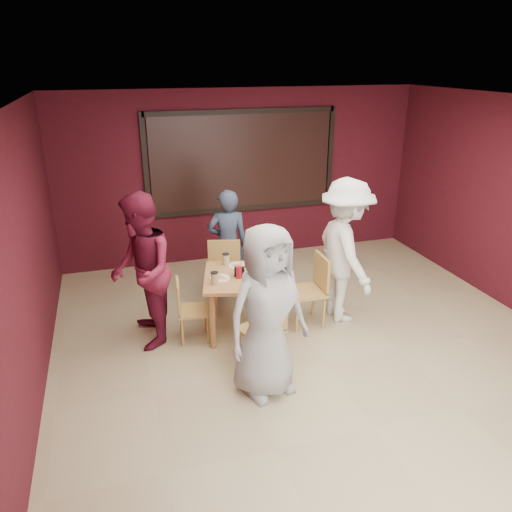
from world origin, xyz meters
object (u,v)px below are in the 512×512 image
object	(u,v)px
dining_table	(244,283)
chair_front	(265,328)
chair_right	(312,286)
diner_right	(345,251)
diner_back	(228,244)
chair_left	(188,307)
diner_front	(267,312)
chair_back	(224,271)
diner_left	(142,272)

from	to	relation	value
dining_table	chair_front	distance (m)	0.85
chair_right	diner_right	xyz separation A→B (m)	(0.45, 0.04, 0.41)
diner_back	chair_left	bearing A→B (deg)	62.30
diner_right	diner_front	bearing A→B (deg)	131.13
chair_back	diner_front	size ratio (longest dim) A/B	0.51
chair_front	chair_left	distance (m)	1.09
dining_table	chair_front	bearing A→B (deg)	-90.20
dining_table	chair_back	xyz separation A→B (m)	(-0.07, 0.77, -0.15)
diner_back	chair_front	bearing A→B (deg)	95.71
chair_back	dining_table	bearing A→B (deg)	-84.62
diner_back	diner_right	distance (m)	1.69
chair_left	diner_back	size ratio (longest dim) A/B	0.50
chair_right	diner_left	distance (m)	2.13
dining_table	chair_back	world-z (taller)	chair_back
chair_back	diner_left	distance (m)	1.38
dining_table	diner_right	bearing A→B (deg)	-0.77
chair_front	diner_front	size ratio (longest dim) A/B	0.49
chair_right	diner_front	world-z (taller)	diner_front
chair_right	diner_left	world-z (taller)	diner_left
dining_table	diner_left	world-z (taller)	diner_left
chair_front	diner_left	bearing A→B (deg)	142.13
diner_front	diner_back	xyz separation A→B (m)	(0.17, 2.30, -0.12)
chair_left	diner_front	xyz separation A→B (m)	(0.60, -1.22, 0.46)
chair_front	chair_back	world-z (taller)	chair_back
chair_front	diner_right	size ratio (longest dim) A/B	0.47
chair_front	diner_left	xyz separation A→B (m)	(-1.20, 0.93, 0.43)
chair_front	diner_front	distance (m)	0.57
chair_front	diner_back	bearing A→B (deg)	88.09
diner_front	diner_back	bearing A→B (deg)	70.10
chair_right	diner_right	bearing A→B (deg)	4.49
dining_table	diner_back	size ratio (longest dim) A/B	0.75
diner_back	diner_front	bearing A→B (deg)	93.43
diner_left	dining_table	bearing A→B (deg)	85.53
chair_left	diner_left	bearing A→B (deg)	168.38
chair_back	diner_left	world-z (taller)	diner_left
chair_back	diner_back	world-z (taller)	diner_back
chair_front	diner_right	xyz separation A→B (m)	(1.33, 0.82, 0.44)
dining_table	diner_front	distance (m)	1.25
chair_front	diner_right	world-z (taller)	diner_right
diner_front	chair_right	bearing A→B (deg)	34.13
chair_back	chair_right	size ratio (longest dim) A/B	0.99
chair_right	diner_left	xyz separation A→B (m)	(-2.08, 0.15, 0.40)
diner_left	diner_back	bearing A→B (deg)	128.06
chair_left	chair_right	size ratio (longest dim) A/B	0.85
chair_front	diner_left	world-z (taller)	diner_left
dining_table	chair_front	size ratio (longest dim) A/B	1.33
diner_back	chair_back	bearing A→B (deg)	74.58
diner_front	diner_right	bearing A→B (deg)	24.25
chair_front	chair_back	xyz separation A→B (m)	(-0.07, 1.60, 0.02)
chair_right	diner_front	size ratio (longest dim) A/B	0.51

